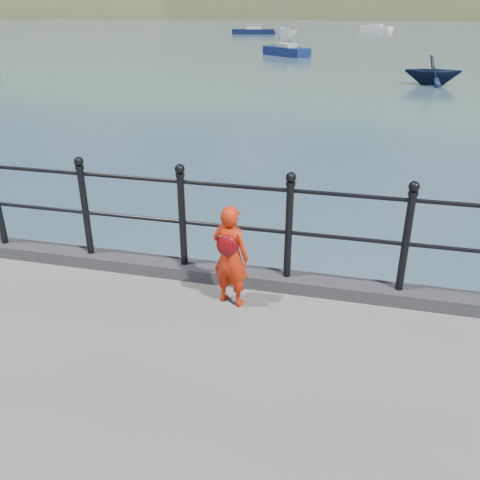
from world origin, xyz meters
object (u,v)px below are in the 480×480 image
(launch_navy, at_px, (433,70))
(child, at_px, (230,256))
(sailboat_left, at_px, (254,32))
(sailboat_port, at_px, (286,52))
(sailboat_deep, at_px, (376,28))
(launch_white, at_px, (286,35))
(railing, at_px, (234,214))

(launch_navy, bearing_deg, child, 167.82)
(sailboat_left, height_order, sailboat_port, sailboat_left)
(sailboat_left, height_order, sailboat_deep, sailboat_left)
(child, relative_size, launch_white, 0.22)
(child, height_order, launch_white, child)
(launch_navy, height_order, sailboat_left, sailboat_left)
(launch_navy, bearing_deg, railing, 167.47)
(sailboat_port, distance_m, sailboat_deep, 50.13)
(launch_navy, bearing_deg, sailboat_left, 20.48)
(sailboat_left, xyz_separation_m, sailboat_port, (10.22, -33.54, 0.00))
(launch_white, xyz_separation_m, sailboat_port, (2.18, -13.08, -0.61))
(child, relative_size, sailboat_port, 0.16)
(sailboat_deep, bearing_deg, sailboat_left, -107.23)
(sailboat_deep, bearing_deg, sailboat_port, -68.23)
(launch_navy, bearing_deg, sailboat_port, 31.89)
(railing, bearing_deg, sailboat_deep, 89.19)
(railing, distance_m, launch_navy, 25.23)
(sailboat_deep, bearing_deg, launch_white, -74.34)
(child, bearing_deg, sailboat_deep, -75.84)
(launch_white, distance_m, launch_navy, 30.81)
(railing, xyz_separation_m, child, (0.08, -0.46, -0.27))
(sailboat_port, bearing_deg, railing, -40.16)
(railing, distance_m, sailboat_port, 40.36)
(launch_navy, relative_size, sailboat_left, 0.32)
(child, xyz_separation_m, sailboat_deep, (1.19, 89.99, -1.21))
(launch_white, height_order, sailboat_deep, sailboat_deep)
(child, bearing_deg, railing, -65.44)
(railing, height_order, sailboat_port, sailboat_port)
(railing, xyz_separation_m, sailboat_deep, (1.26, 89.53, -1.48))
(launch_white, xyz_separation_m, sailboat_deep, (9.29, 36.55, -0.61))
(child, height_order, sailboat_port, sailboat_port)
(child, distance_m, launch_white, 54.05)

